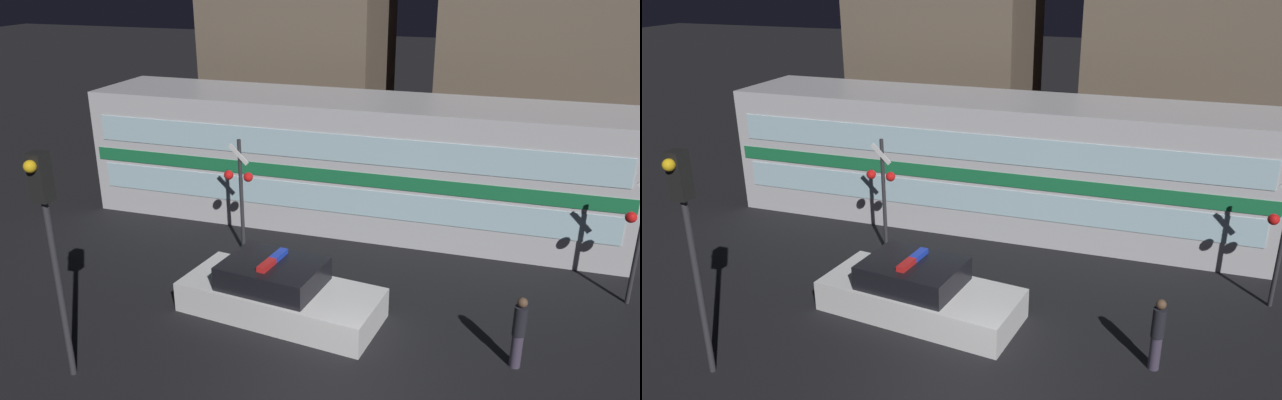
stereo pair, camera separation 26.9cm
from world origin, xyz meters
TOP-DOWN VIEW (x-y plane):
  - ground_plane at (0.00, 0.00)m, footprint 120.00×120.00m
  - train at (-1.91, 8.37)m, footprint 16.05×3.07m
  - police_car at (-1.98, 2.47)m, footprint 4.80×2.45m
  - pedestrian at (3.29, 2.00)m, footprint 0.26×0.26m
  - crossing_signal_far at (-4.13, 5.21)m, footprint 0.83×0.31m
  - traffic_light_corner at (-5.06, -0.92)m, footprint 0.30×0.46m
  - building_left at (-5.73, 15.02)m, footprint 6.61×5.49m
  - building_center at (3.63, 16.07)m, footprint 7.50×6.29m

SIDE VIEW (x-z plane):
  - ground_plane at x=0.00m, z-range 0.00..0.00m
  - police_car at x=-1.98m, z-range -0.18..1.22m
  - pedestrian at x=3.29m, z-range 0.02..1.59m
  - train at x=-1.91m, z-range 0.00..3.89m
  - crossing_signal_far at x=-4.13m, z-range 0.35..3.61m
  - traffic_light_corner at x=-5.06m, z-range 0.97..5.55m
  - building_left at x=-5.73m, z-range 0.00..6.67m
  - building_center at x=3.63m, z-range 0.00..10.10m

